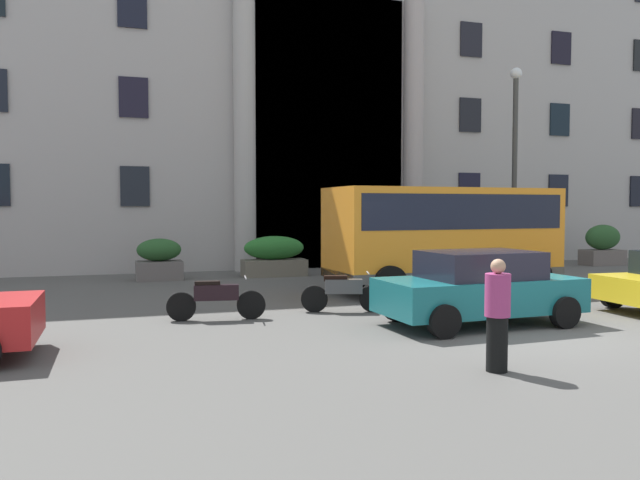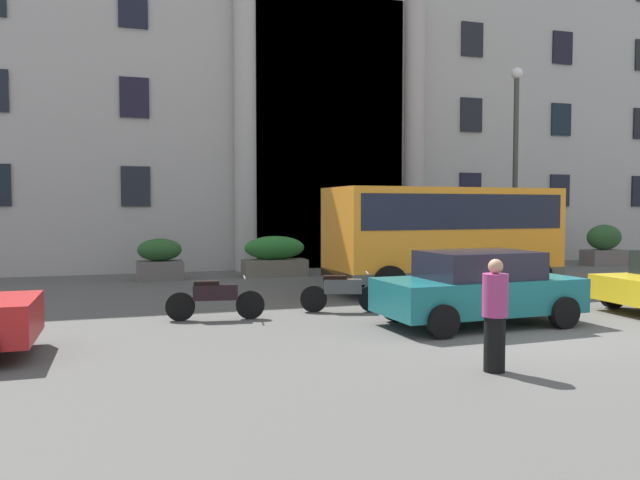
{
  "view_description": "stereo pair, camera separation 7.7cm",
  "coord_description": "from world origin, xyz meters",
  "px_view_note": "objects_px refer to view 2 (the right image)",
  "views": [
    {
      "loc": [
        -7.24,
        -9.8,
        2.34
      ],
      "look_at": [
        -1.81,
        6.95,
        1.41
      ],
      "focal_mm": 34.88,
      "sensor_mm": 36.0,
      "label": 1
    },
    {
      "loc": [
        -7.17,
        -9.82,
        2.34
      ],
      "look_at": [
        -1.81,
        6.95,
        1.41
      ],
      "focal_mm": 34.88,
      "sensor_mm": 36.0,
      "label": 2
    }
  ],
  "objects_px": {
    "hedge_planter_entrance_left": "(160,260)",
    "parked_sedan_second": "(478,288)",
    "hedge_planter_far_east": "(275,257)",
    "pedestrian_woman_with_bag": "(495,315)",
    "hedge_planter_far_west": "(604,246)",
    "bus_stop_sign": "(551,229)",
    "hedge_planter_east": "(440,251)",
    "lamppost_plaza_centre": "(516,154)",
    "hedge_planter_west": "(516,247)",
    "orange_minibus": "(443,230)",
    "motorcycle_near_kerb": "(341,292)",
    "motorcycle_far_end": "(213,298)"
  },
  "relations": [
    {
      "from": "hedge_planter_entrance_left",
      "to": "parked_sedan_second",
      "type": "height_order",
      "value": "parked_sedan_second"
    },
    {
      "from": "hedge_planter_far_east",
      "to": "pedestrian_woman_with_bag",
      "type": "relative_size",
      "value": 1.34
    },
    {
      "from": "hedge_planter_far_west",
      "to": "hedge_planter_entrance_left",
      "type": "relative_size",
      "value": 1.15
    },
    {
      "from": "hedge_planter_entrance_left",
      "to": "bus_stop_sign",
      "type": "bearing_deg",
      "value": -17.08
    },
    {
      "from": "hedge_planter_east",
      "to": "lamppost_plaza_centre",
      "type": "bearing_deg",
      "value": -33.3
    },
    {
      "from": "bus_stop_sign",
      "to": "lamppost_plaza_centre",
      "type": "bearing_deg",
      "value": 94.17
    },
    {
      "from": "hedge_planter_west",
      "to": "pedestrian_woman_with_bag",
      "type": "relative_size",
      "value": 1.33
    },
    {
      "from": "hedge_planter_far_west",
      "to": "lamppost_plaza_centre",
      "type": "xyz_separation_m",
      "value": [
        -5.46,
        -1.72,
        3.42
      ]
    },
    {
      "from": "hedge_planter_far_west",
      "to": "hedge_planter_east",
      "type": "height_order",
      "value": "hedge_planter_far_west"
    },
    {
      "from": "hedge_planter_west",
      "to": "lamppost_plaza_centre",
      "type": "distance_m",
      "value": 4.13
    },
    {
      "from": "orange_minibus",
      "to": "hedge_planter_east",
      "type": "xyz_separation_m",
      "value": [
        2.51,
        4.77,
        -0.95
      ]
    },
    {
      "from": "hedge_planter_west",
      "to": "hedge_planter_east",
      "type": "height_order",
      "value": "hedge_planter_west"
    },
    {
      "from": "hedge_planter_east",
      "to": "lamppost_plaza_centre",
      "type": "height_order",
      "value": "lamppost_plaza_centre"
    },
    {
      "from": "hedge_planter_far_west",
      "to": "motorcycle_near_kerb",
      "type": "relative_size",
      "value": 0.91
    },
    {
      "from": "hedge_planter_west",
      "to": "hedge_planter_far_west",
      "type": "relative_size",
      "value": 1.28
    },
    {
      "from": "motorcycle_near_kerb",
      "to": "parked_sedan_second",
      "type": "bearing_deg",
      "value": -30.24
    },
    {
      "from": "orange_minibus",
      "to": "hedge_planter_entrance_left",
      "type": "height_order",
      "value": "orange_minibus"
    },
    {
      "from": "pedestrian_woman_with_bag",
      "to": "hedge_planter_west",
      "type": "bearing_deg",
      "value": -151.79
    },
    {
      "from": "orange_minibus",
      "to": "hedge_planter_far_west",
      "type": "distance_m",
      "value": 11.36
    },
    {
      "from": "lamppost_plaza_centre",
      "to": "orange_minibus",
      "type": "bearing_deg",
      "value": -144.16
    },
    {
      "from": "hedge_planter_entrance_left",
      "to": "motorcycle_near_kerb",
      "type": "distance_m",
      "value": 8.4
    },
    {
      "from": "hedge_planter_west",
      "to": "hedge_planter_east",
      "type": "relative_size",
      "value": 1.17
    },
    {
      "from": "lamppost_plaza_centre",
      "to": "motorcycle_far_end",
      "type": "bearing_deg",
      "value": -152.84
    },
    {
      "from": "hedge_planter_far_west",
      "to": "motorcycle_near_kerb",
      "type": "distance_m",
      "value": 15.82
    },
    {
      "from": "lamppost_plaza_centre",
      "to": "hedge_planter_west",
      "type": "bearing_deg",
      "value": 52.78
    },
    {
      "from": "motorcycle_far_end",
      "to": "orange_minibus",
      "type": "bearing_deg",
      "value": 28.72
    },
    {
      "from": "hedge_planter_far_east",
      "to": "pedestrian_woman_with_bag",
      "type": "bearing_deg",
      "value": -89.61
    },
    {
      "from": "bus_stop_sign",
      "to": "motorcycle_far_end",
      "type": "height_order",
      "value": "bus_stop_sign"
    },
    {
      "from": "motorcycle_far_end",
      "to": "lamppost_plaza_centre",
      "type": "bearing_deg",
      "value": 35.69
    },
    {
      "from": "parked_sedan_second",
      "to": "lamppost_plaza_centre",
      "type": "height_order",
      "value": "lamppost_plaza_centre"
    },
    {
      "from": "orange_minibus",
      "to": "motorcycle_far_end",
      "type": "bearing_deg",
      "value": -162.25
    },
    {
      "from": "motorcycle_near_kerb",
      "to": "motorcycle_far_end",
      "type": "bearing_deg",
      "value": -160.43
    },
    {
      "from": "hedge_planter_west",
      "to": "motorcycle_far_end",
      "type": "relative_size",
      "value": 1.06
    },
    {
      "from": "motorcycle_near_kerb",
      "to": "pedestrian_woman_with_bag",
      "type": "relative_size",
      "value": 1.15
    },
    {
      "from": "hedge_planter_far_west",
      "to": "motorcycle_near_kerb",
      "type": "height_order",
      "value": "hedge_planter_far_west"
    },
    {
      "from": "hedge_planter_east",
      "to": "parked_sedan_second",
      "type": "distance_m",
      "value": 10.3
    },
    {
      "from": "hedge_planter_far_west",
      "to": "hedge_planter_entrance_left",
      "type": "xyz_separation_m",
      "value": [
        -17.46,
        0.22,
        -0.15
      ]
    },
    {
      "from": "hedge_planter_east",
      "to": "motorcycle_far_end",
      "type": "distance_m",
      "value": 11.72
    },
    {
      "from": "hedge_planter_west",
      "to": "hedge_planter_entrance_left",
      "type": "relative_size",
      "value": 1.47
    },
    {
      "from": "hedge_planter_entrance_left",
      "to": "motorcycle_near_kerb",
      "type": "xyz_separation_m",
      "value": [
        3.49,
        -7.64,
        -0.19
      ]
    },
    {
      "from": "hedge_planter_far_east",
      "to": "motorcycle_near_kerb",
      "type": "height_order",
      "value": "hedge_planter_far_east"
    },
    {
      "from": "motorcycle_far_end",
      "to": "pedestrian_woman_with_bag",
      "type": "height_order",
      "value": "pedestrian_woman_with_bag"
    },
    {
      "from": "hedge_planter_east",
      "to": "motorcycle_far_end",
      "type": "bearing_deg",
      "value": -141.84
    },
    {
      "from": "orange_minibus",
      "to": "hedge_planter_entrance_left",
      "type": "distance_m",
      "value": 9.12
    },
    {
      "from": "motorcycle_far_end",
      "to": "hedge_planter_west",
      "type": "bearing_deg",
      "value": 39.58
    },
    {
      "from": "hedge_planter_west",
      "to": "hedge_planter_far_west",
      "type": "xyz_separation_m",
      "value": [
        4.05,
        -0.14,
        -0.01
      ]
    },
    {
      "from": "hedge_planter_west",
      "to": "lamppost_plaza_centre",
      "type": "height_order",
      "value": "lamppost_plaza_centre"
    },
    {
      "from": "hedge_planter_far_west",
      "to": "hedge_planter_far_east",
      "type": "xyz_separation_m",
      "value": [
        -13.67,
        0.14,
        -0.13
      ]
    },
    {
      "from": "motorcycle_far_end",
      "to": "hedge_planter_entrance_left",
      "type": "bearing_deg",
      "value": 103.24
    },
    {
      "from": "parked_sedan_second",
      "to": "lamppost_plaza_centre",
      "type": "relative_size",
      "value": 0.57
    }
  ]
}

